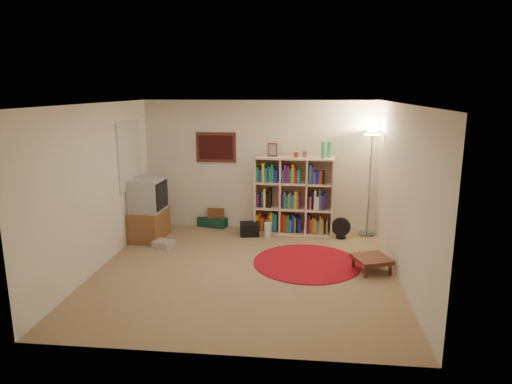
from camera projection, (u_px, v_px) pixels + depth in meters
room at (242, 189)px, 6.70m from camera, size 4.54×4.54×2.54m
bookshelf at (293, 197)px, 8.62m from camera, size 1.49×0.52×1.76m
floor_lamp at (372, 149)px, 8.29m from camera, size 0.45×0.45×1.97m
floor_fan at (341, 228)px, 8.40m from camera, size 0.35×0.22×0.40m
tv_stand at (148, 210)px, 8.31m from camera, size 0.59×0.80×1.13m
dvd_box at (164, 244)px, 7.98m from camera, size 0.40×0.36×0.11m
suitcase at (214, 221)px, 9.21m from camera, size 0.65×0.50×0.19m
wicker_basket at (216, 212)px, 9.18m from camera, size 0.38×0.31×0.19m
duffel_bag at (250, 229)px, 8.59m from camera, size 0.39×0.35×0.24m
paper_towel at (268, 230)px, 8.49m from camera, size 0.14×0.14×0.27m
red_rug at (307, 263)px, 7.24m from camera, size 1.71×1.71×0.02m
side_table at (372, 259)px, 6.87m from camera, size 0.64×0.64×0.23m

